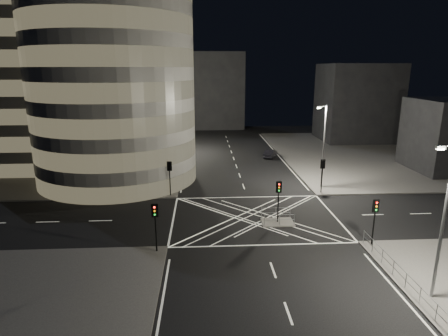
{
  "coord_description": "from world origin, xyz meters",
  "views": [
    {
      "loc": [
        -4.99,
        -34.23,
        14.27
      ],
      "look_at": [
        -2.57,
        7.89,
        3.0
      ],
      "focal_mm": 30.0,
      "sensor_mm": 36.0,
      "label": 1
    }
  ],
  "objects": [
    {
      "name": "street_lamp_right_near",
      "position": [
        9.44,
        -14.0,
        5.54
      ],
      "size": [
        1.25,
        0.25,
        10.0
      ],
      "color": "slate",
      "rests_on": "sidewalk_near_right"
    },
    {
      "name": "tree_d",
      "position": [
        -10.5,
        27.0,
        4.85
      ],
      "size": [
        5.19,
        5.19,
        7.68
      ],
      "color": "black",
      "rests_on": "sidewalk_far_left"
    },
    {
      "name": "building_far_end",
      "position": [
        -4.0,
        58.0,
        9.0
      ],
      "size": [
        18.0,
        8.0,
        18.0
      ],
      "primitive_type": "cube",
      "color": "black",
      "rests_on": "ground"
    },
    {
      "name": "ground",
      "position": [
        0.0,
        0.0,
        0.0
      ],
      "size": [
        120.0,
        120.0,
        0.0
      ],
      "primitive_type": "plane",
      "color": "black",
      "rests_on": "ground"
    },
    {
      "name": "sedan",
      "position": [
        6.13,
        25.44,
        0.68
      ],
      "size": [
        2.98,
        4.35,
        1.36
      ],
      "primitive_type": "imported",
      "rotation": [
        0.0,
        0.0,
        2.72
      ],
      "color": "black",
      "rests_on": "ground"
    },
    {
      "name": "tree_e",
      "position": [
        -10.5,
        33.0,
        4.3
      ],
      "size": [
        3.62,
        3.62,
        6.25
      ],
      "color": "black",
      "rests_on": "sidewalk_far_left"
    },
    {
      "name": "office_block_rear",
      "position": [
        -22.0,
        42.0,
        11.15
      ],
      "size": [
        24.0,
        16.0,
        22.0
      ],
      "primitive_type": "cube",
      "color": "gray",
      "rests_on": "sidewalk_far_left"
    },
    {
      "name": "building_right_far",
      "position": [
        26.0,
        40.0,
        7.65
      ],
      "size": [
        14.0,
        12.0,
        15.0
      ],
      "primitive_type": "cube",
      "color": "black",
      "rests_on": "sidewalk_far_right"
    },
    {
      "name": "sidewalk_far_right",
      "position": [
        29.0,
        27.0,
        0.07
      ],
      "size": [
        42.0,
        42.0,
        0.15
      ],
      "primitive_type": "cube",
      "color": "#504E4B",
      "rests_on": "ground"
    },
    {
      "name": "railing_island_north",
      "position": [
        2.0,
        -0.6,
        0.7
      ],
      "size": [
        2.8,
        0.06,
        1.1
      ],
      "primitive_type": "cube",
      "color": "slate",
      "rests_on": "central_island"
    },
    {
      "name": "railing_island_south",
      "position": [
        2.0,
        -2.4,
        0.7
      ],
      "size": [
        2.8,
        0.06,
        1.1
      ],
      "primitive_type": "cube",
      "color": "slate",
      "rests_on": "central_island"
    },
    {
      "name": "office_tower_curved",
      "position": [
        -20.74,
        18.74,
        12.65
      ],
      "size": [
        30.0,
        29.0,
        27.2
      ],
      "color": "gray",
      "rests_on": "sidewalk_far_left"
    },
    {
      "name": "traffic_signal_fl",
      "position": [
        -8.8,
        6.8,
        2.91
      ],
      "size": [
        0.55,
        0.22,
        4.0
      ],
      "color": "black",
      "rests_on": "sidewalk_far_left"
    },
    {
      "name": "traffic_signal_nr",
      "position": [
        8.8,
        -6.8,
        2.91
      ],
      "size": [
        0.55,
        0.22,
        4.0
      ],
      "color": "black",
      "rests_on": "sidewalk_near_right"
    },
    {
      "name": "tree_a",
      "position": [
        -10.5,
        9.0,
        4.29
      ],
      "size": [
        4.88,
        4.88,
        6.95
      ],
      "color": "black",
      "rests_on": "sidewalk_far_left"
    },
    {
      "name": "sidewalk_far_left",
      "position": [
        -29.0,
        27.0,
        0.07
      ],
      "size": [
        42.0,
        42.0,
        0.15
      ],
      "primitive_type": "cube",
      "color": "#504E4B",
      "rests_on": "ground"
    },
    {
      "name": "central_island",
      "position": [
        2.0,
        -1.5,
        0.07
      ],
      "size": [
        3.0,
        2.0,
        0.15
      ],
      "primitive_type": "cube",
      "color": "slate",
      "rests_on": "ground"
    },
    {
      "name": "street_lamp_right_far",
      "position": [
        9.44,
        9.0,
        5.54
      ],
      "size": [
        1.25,
        0.25,
        10.0
      ],
      "color": "slate",
      "rests_on": "sidewalk_far_right"
    },
    {
      "name": "street_lamp_left_near",
      "position": [
        -9.44,
        12.0,
        5.54
      ],
      "size": [
        1.25,
        0.25,
        10.0
      ],
      "color": "slate",
      "rests_on": "sidewalk_far_left"
    },
    {
      "name": "traffic_signal_island",
      "position": [
        2.0,
        -1.5,
        2.91
      ],
      "size": [
        0.55,
        0.22,
        4.0
      ],
      "color": "black",
      "rests_on": "central_island"
    },
    {
      "name": "street_lamp_left_far",
      "position": [
        -9.44,
        30.0,
        5.54
      ],
      "size": [
        1.25,
        0.25,
        10.0
      ],
      "color": "slate",
      "rests_on": "sidewalk_far_left"
    },
    {
      "name": "traffic_signal_nl",
      "position": [
        -8.8,
        -6.8,
        2.91
      ],
      "size": [
        0.55,
        0.22,
        4.0
      ],
      "color": "black",
      "rests_on": "sidewalk_near_left"
    },
    {
      "name": "tree_c",
      "position": [
        -10.5,
        21.0,
        4.58
      ],
      "size": [
        3.65,
        3.65,
        6.55
      ],
      "color": "black",
      "rests_on": "sidewalk_far_left"
    },
    {
      "name": "traffic_signal_fr",
      "position": [
        8.8,
        6.8,
        2.91
      ],
      "size": [
        0.55,
        0.22,
        4.0
      ],
      "color": "black",
      "rests_on": "sidewalk_far_right"
    },
    {
      "name": "railing_near_right",
      "position": [
        8.3,
        -12.15,
        0.7
      ],
      "size": [
        0.06,
        11.7,
        1.1
      ],
      "primitive_type": "cube",
      "color": "slate",
      "rests_on": "sidewalk_near_right"
    },
    {
      "name": "tree_b",
      "position": [
        -10.5,
        15.0,
        5.08
      ],
      "size": [
        4.66,
        4.66,
        7.62
      ],
      "color": "black",
      "rests_on": "sidewalk_far_left"
    }
  ]
}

